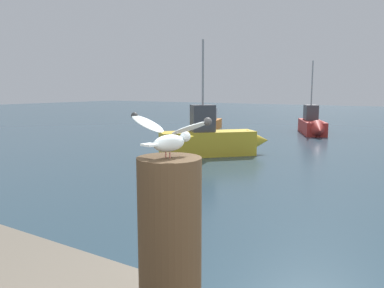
# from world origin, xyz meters

# --- Properties ---
(mooring_post) EXTENTS (0.39, 0.39, 1.01)m
(mooring_post) POSITION_xyz_m (-1.06, -0.39, 1.64)
(mooring_post) COLOR #4C3823
(mooring_post) RESTS_ON harbor_quay
(seagull) EXTENTS (0.67, 0.39, 0.25)m
(seagull) POSITION_xyz_m (-1.06, -0.39, 2.28)
(seagull) COLOR #C66D60
(seagull) RESTS_ON mooring_post
(boat_yellow) EXTENTS (3.66, 3.78, 4.35)m
(boat_yellow) POSITION_xyz_m (-6.96, 10.71, 0.60)
(boat_yellow) COLOR yellow
(boat_yellow) RESTS_ON ground_plane
(boat_orange) EXTENTS (1.98, 3.99, 1.41)m
(boat_orange) POSITION_xyz_m (-11.66, 18.41, 0.42)
(boat_orange) COLOR orange
(boat_orange) RESTS_ON ground_plane
(boat_red) EXTENTS (2.76, 4.34, 4.23)m
(boat_red) POSITION_xyz_m (-5.76, 19.91, 0.52)
(boat_red) COLOR #B72D28
(boat_red) RESTS_ON ground_plane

